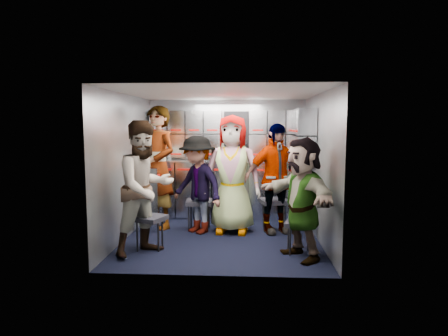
# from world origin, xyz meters

# --- Properties ---
(floor) EXTENTS (3.00, 3.00, 0.00)m
(floor) POSITION_xyz_m (0.00, 0.00, 0.00)
(floor) COLOR black
(floor) RESTS_ON ground
(wall_back) EXTENTS (2.80, 0.04, 2.10)m
(wall_back) POSITION_xyz_m (0.00, 1.50, 1.05)
(wall_back) COLOR gray
(wall_back) RESTS_ON ground
(wall_left) EXTENTS (0.04, 3.00, 2.10)m
(wall_left) POSITION_xyz_m (-1.40, 0.00, 1.05)
(wall_left) COLOR gray
(wall_left) RESTS_ON ground
(wall_right) EXTENTS (0.04, 3.00, 2.10)m
(wall_right) POSITION_xyz_m (1.40, 0.00, 1.05)
(wall_right) COLOR gray
(wall_right) RESTS_ON ground
(ceiling) EXTENTS (2.80, 3.00, 0.02)m
(ceiling) POSITION_xyz_m (0.00, 0.00, 2.10)
(ceiling) COLOR silver
(ceiling) RESTS_ON wall_back
(cart_bank_back) EXTENTS (2.68, 0.38, 0.99)m
(cart_bank_back) POSITION_xyz_m (0.00, 1.29, 0.49)
(cart_bank_back) COLOR #A5AAB6
(cart_bank_back) RESTS_ON ground
(cart_bank_left) EXTENTS (0.38, 0.76, 0.99)m
(cart_bank_left) POSITION_xyz_m (-1.19, 0.56, 0.49)
(cart_bank_left) COLOR #A5AAB6
(cart_bank_left) RESTS_ON ground
(counter) EXTENTS (2.68, 0.42, 0.03)m
(counter) POSITION_xyz_m (0.00, 1.29, 1.01)
(counter) COLOR silver
(counter) RESTS_ON cart_bank_back
(locker_bank_back) EXTENTS (2.68, 0.28, 0.82)m
(locker_bank_back) POSITION_xyz_m (0.00, 1.35, 1.49)
(locker_bank_back) COLOR #A5AAB6
(locker_bank_back) RESTS_ON wall_back
(locker_bank_right) EXTENTS (0.28, 1.00, 0.82)m
(locker_bank_right) POSITION_xyz_m (1.25, 0.70, 1.49)
(locker_bank_right) COLOR #A5AAB6
(locker_bank_right) RESTS_ON wall_right
(right_cabinet) EXTENTS (0.28, 1.20, 1.00)m
(right_cabinet) POSITION_xyz_m (1.25, 0.60, 0.50)
(right_cabinet) COLOR #A5AAB6
(right_cabinet) RESTS_ON ground
(coffee_niche) EXTENTS (0.46, 0.16, 0.84)m
(coffee_niche) POSITION_xyz_m (0.18, 1.41, 1.47)
(coffee_niche) COLOR black
(coffee_niche) RESTS_ON wall_back
(red_latch_strip) EXTENTS (2.60, 0.02, 0.03)m
(red_latch_strip) POSITION_xyz_m (0.00, 1.09, 0.88)
(red_latch_strip) COLOR #9C0B06
(red_latch_strip) RESTS_ON cart_bank_back
(jump_seat_near_left) EXTENTS (0.49, 0.48, 0.45)m
(jump_seat_near_left) POSITION_xyz_m (-0.92, -0.60, 0.40)
(jump_seat_near_left) COLOR black
(jump_seat_near_left) RESTS_ON ground
(jump_seat_mid_left) EXTENTS (0.42, 0.40, 0.47)m
(jump_seat_mid_left) POSITION_xyz_m (-0.39, 0.43, 0.41)
(jump_seat_mid_left) COLOR black
(jump_seat_mid_left) RESTS_ON ground
(jump_seat_center) EXTENTS (0.41, 0.39, 0.47)m
(jump_seat_center) POSITION_xyz_m (0.14, 0.49, 0.41)
(jump_seat_center) COLOR black
(jump_seat_center) RESTS_ON ground
(jump_seat_mid_right) EXTENTS (0.49, 0.48, 0.49)m
(jump_seat_mid_right) POSITION_xyz_m (0.79, 0.50, 0.43)
(jump_seat_mid_right) COLOR black
(jump_seat_mid_right) RESTS_ON ground
(jump_seat_near_right) EXTENTS (0.43, 0.41, 0.42)m
(jump_seat_near_right) POSITION_xyz_m (1.05, -0.66, 0.37)
(jump_seat_near_right) COLOR black
(jump_seat_near_right) RESTS_ON ground
(attendant_standing) EXTENTS (0.85, 0.81, 1.96)m
(attendant_standing) POSITION_xyz_m (-1.05, 0.51, 0.98)
(attendant_standing) COLOR black
(attendant_standing) RESTS_ON ground
(attendant_arc_a) EXTENTS (1.04, 1.05, 1.71)m
(attendant_arc_a) POSITION_xyz_m (-0.92, -0.78, 0.86)
(attendant_arc_a) COLOR black
(attendant_arc_a) RESTS_ON ground
(attendant_arc_b) EXTENTS (1.09, 1.04, 1.49)m
(attendant_arc_b) POSITION_xyz_m (-0.39, 0.25, 0.74)
(attendant_arc_b) COLOR black
(attendant_arc_b) RESTS_ON ground
(attendant_arc_c) EXTENTS (0.93, 0.65, 1.81)m
(attendant_arc_c) POSITION_xyz_m (0.14, 0.31, 0.90)
(attendant_arc_c) COLOR black
(attendant_arc_c) RESTS_ON ground
(attendant_arc_d) EXTENTS (1.06, 0.73, 1.68)m
(attendant_arc_d) POSITION_xyz_m (0.79, 0.32, 0.84)
(attendant_arc_d) COLOR black
(attendant_arc_d) RESTS_ON ground
(attendant_arc_e) EXTENTS (1.04, 1.45, 1.51)m
(attendant_arc_e) POSITION_xyz_m (1.05, -0.84, 0.76)
(attendant_arc_e) COLOR black
(attendant_arc_e) RESTS_ON ground
(bottle_left) EXTENTS (0.07, 0.07, 0.25)m
(bottle_left) POSITION_xyz_m (-1.01, 1.24, 1.15)
(bottle_left) COLOR white
(bottle_left) RESTS_ON counter
(bottle_mid) EXTENTS (0.06, 0.06, 0.27)m
(bottle_mid) POSITION_xyz_m (-0.51, 1.24, 1.16)
(bottle_mid) COLOR white
(bottle_mid) RESTS_ON counter
(bottle_right) EXTENTS (0.07, 0.07, 0.24)m
(bottle_right) POSITION_xyz_m (1.09, 1.24, 1.15)
(bottle_right) COLOR white
(bottle_right) RESTS_ON counter
(cup_left) EXTENTS (0.07, 0.07, 0.09)m
(cup_left) POSITION_xyz_m (-0.55, 1.23, 1.08)
(cup_left) COLOR tan
(cup_left) RESTS_ON counter
(cup_right) EXTENTS (0.08, 0.08, 0.09)m
(cup_right) POSITION_xyz_m (1.24, 1.23, 1.08)
(cup_right) COLOR tan
(cup_right) RESTS_ON counter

